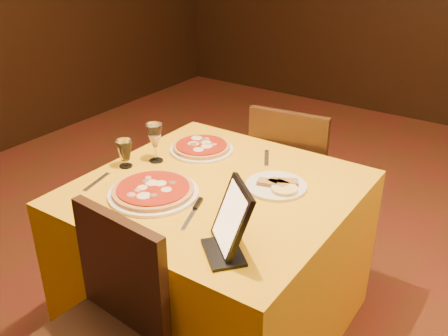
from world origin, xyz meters
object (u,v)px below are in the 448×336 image
Objects in this scene: pizza_near at (153,192)px; wine_glass at (155,143)px; chair_main_far at (296,177)px; pizza_far at (201,148)px; water_glass at (125,154)px; tablet at (232,217)px; main_table at (217,258)px.

pizza_near is 0.33m from wine_glass.
pizza_far is (-0.27, -0.53, 0.31)m from chair_main_far.
water_glass is at bearing -118.91° from pizza_far.
water_glass reaches higher than pizza_near.
water_glass is at bearing 155.53° from pizza_near.
wine_glass is (-0.38, -0.74, 0.39)m from chair_main_far.
pizza_far is at bearing 174.88° from tablet.
main_table is at bearing 82.57° from chair_main_far.
pizza_near is at bearing 72.52° from chair_main_far.
tablet is at bearing 97.33° from chair_main_far.
water_glass is at bearing -170.16° from main_table.
tablet is at bearing -48.41° from main_table.
chair_main_far is 2.92× the size of pizza_far.
water_glass is (-0.46, -0.86, 0.36)m from chair_main_far.
pizza_near is at bearing -24.47° from water_glass.
tablet is at bearing -29.05° from wine_glass.
water_glass is 0.53× the size of tablet.
chair_main_far is at bearing 90.00° from main_table.
tablet reaches higher than pizza_near.
chair_main_far is 4.79× the size of wine_glass.
chair_main_far is 0.67m from pizza_far.
chair_main_far is 0.92m from wine_glass.
water_glass is (-0.18, -0.33, 0.05)m from pizza_far.
wine_glass is (-0.11, -0.21, 0.08)m from pizza_far.
pizza_near is (-0.18, -0.99, 0.31)m from chair_main_far.
tablet reaches higher than main_table.
chair_main_far is at bearing 79.95° from pizza_near.
chair_main_far is 3.73× the size of tablet.
main_table is at bearing -6.47° from wine_glass.
chair_main_far is at bearing 62.88° from wine_glass.
pizza_near is at bearing -153.87° from tablet.
main_table is 8.46× the size of water_glass.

